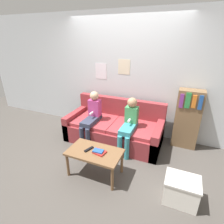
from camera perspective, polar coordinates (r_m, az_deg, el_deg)
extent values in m
plane|color=#4C4742|center=(3.48, -2.90, -13.57)|extent=(10.00, 10.00, 0.00)
cube|color=silver|center=(3.91, 4.02, 11.63)|extent=(8.00, 0.06, 2.60)
cube|color=silver|center=(4.07, -3.60, 13.17)|extent=(0.28, 0.00, 0.35)
cube|color=beige|center=(3.84, 3.94, 14.49)|extent=(0.26, 0.00, 0.32)
cube|color=maroon|center=(3.79, 0.59, -6.74)|extent=(1.99, 0.92, 0.38)
cube|color=maroon|center=(3.93, 2.78, 1.27)|extent=(1.99, 0.14, 0.47)
cube|color=maroon|center=(4.15, -11.34, -3.15)|extent=(0.14, 0.92, 0.54)
cube|color=maroon|center=(3.55, 14.71, -8.34)|extent=(0.14, 0.92, 0.54)
cube|color=#A1343A|center=(3.82, -5.49, -2.77)|extent=(0.84, 0.76, 0.07)
cube|color=#A1343A|center=(3.53, 6.78, -5.13)|extent=(0.84, 0.76, 0.07)
cube|color=brown|center=(2.83, -5.71, -12.94)|extent=(0.85, 0.49, 0.04)
cylinder|color=brown|center=(3.01, -14.25, -16.42)|extent=(0.04, 0.04, 0.41)
cylinder|color=brown|center=(2.70, 0.07, -21.06)|extent=(0.04, 0.04, 0.41)
cylinder|color=brown|center=(3.26, -9.96, -12.40)|extent=(0.04, 0.04, 0.41)
cylinder|color=brown|center=(2.98, 3.23, -15.98)|extent=(0.04, 0.04, 0.41)
cylinder|color=#33384C|center=(3.60, -9.79, -8.20)|extent=(0.09, 0.09, 0.45)
cylinder|color=#33384C|center=(3.54, -7.85, -8.70)|extent=(0.09, 0.09, 0.45)
cube|color=#33384C|center=(3.65, -6.78, -2.68)|extent=(0.23, 0.56, 0.09)
cube|color=#B73D7F|center=(3.70, -5.66, 1.44)|extent=(0.24, 0.16, 0.35)
sphere|color=tan|center=(3.61, -5.82, 5.29)|extent=(0.18, 0.18, 0.18)
cube|color=white|center=(3.61, -6.74, -0.42)|extent=(0.03, 0.12, 0.03)
cylinder|color=teal|center=(3.29, 2.51, -11.21)|extent=(0.09, 0.09, 0.45)
cylinder|color=teal|center=(3.25, 4.86, -11.73)|extent=(0.09, 0.09, 0.45)
cube|color=teal|center=(3.36, 5.44, -5.06)|extent=(0.23, 0.56, 0.09)
cube|color=#429356|center=(3.42, 6.44, -0.80)|extent=(0.24, 0.16, 0.32)
sphere|color=tan|center=(3.32, 6.63, 3.10)|extent=(0.19, 0.19, 0.19)
cube|color=white|center=(3.31, 5.63, -2.78)|extent=(0.03, 0.12, 0.03)
cube|color=black|center=(2.85, -7.54, -11.95)|extent=(0.10, 0.17, 0.02)
cube|color=red|center=(2.77, -4.10, -12.94)|extent=(0.21, 0.18, 0.02)
cube|color=#23519E|center=(2.76, -4.52, -12.54)|extent=(0.16, 0.11, 0.02)
cube|color=brown|center=(3.75, 23.33, -2.16)|extent=(0.47, 0.27, 1.19)
cube|color=#7A3389|center=(3.47, 21.73, 3.38)|extent=(0.07, 0.02, 0.27)
cube|color=#2D8442|center=(3.47, 23.52, 3.43)|extent=(0.09, 0.02, 0.29)
cube|color=orange|center=(3.47, 25.24, 3.04)|extent=(0.07, 0.02, 0.24)
cube|color=#23519E|center=(3.48, 26.96, 2.73)|extent=(0.07, 0.02, 0.27)
cube|color=silver|center=(2.76, 21.59, -22.83)|extent=(0.43, 0.33, 0.35)
cube|color=beige|center=(2.63, 22.22, -19.97)|extent=(0.45, 0.35, 0.02)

